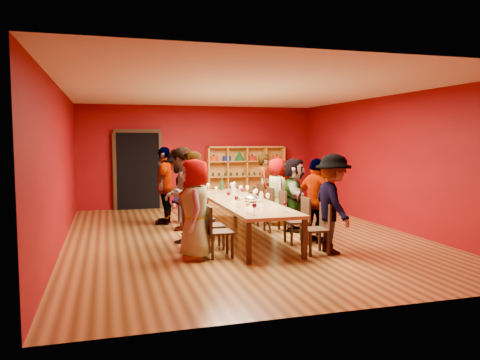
{
  "coord_description": "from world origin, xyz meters",
  "views": [
    {
      "loc": [
        -2.67,
        -9.28,
        2.01
      ],
      "look_at": [
        0.05,
        0.22,
        1.15
      ],
      "focal_mm": 35.0,
      "sensor_mm": 36.0,
      "label": 1
    }
  ],
  "objects_px": {
    "chair_person_left_4": "(183,203)",
    "person_left_4": "(165,186)",
    "chair_person_left_2": "(200,216)",
    "person_right_2": "(294,194)",
    "person_left_2": "(180,195)",
    "chair_person_right_4": "(255,200)",
    "shelving_unit": "(245,173)",
    "chair_person_right_1": "(300,218)",
    "tasting_table": "(241,202)",
    "person_right_1": "(316,201)",
    "chair_person_left_1": "(208,222)",
    "person_right_3": "(277,191)",
    "person_right_4": "(265,186)",
    "chair_person_left_3": "(189,207)",
    "person_right_0": "(333,204)",
    "chair_person_left_0": "(215,229)",
    "person_left_1": "(190,201)",
    "chair_person_right_2": "(278,209)",
    "wine_bottle": "(222,185)",
    "spittoon_bowl": "(251,199)",
    "person_left_3": "(178,191)",
    "chair_person_right_0": "(320,226)",
    "person_left_0": "(195,209)",
    "chair_person_right_3": "(266,204)"
  },
  "relations": [
    {
      "from": "chair_person_left_4",
      "to": "person_left_4",
      "type": "height_order",
      "value": "person_left_4"
    },
    {
      "from": "chair_person_left_2",
      "to": "person_right_2",
      "type": "relative_size",
      "value": 0.55
    },
    {
      "from": "person_left_2",
      "to": "chair_person_right_4",
      "type": "distance_m",
      "value": 3.01
    },
    {
      "from": "shelving_unit",
      "to": "chair_person_right_1",
      "type": "distance_m",
      "value": 5.39
    },
    {
      "from": "person_right_2",
      "to": "chair_person_left_4",
      "type": "bearing_deg",
      "value": 78.33
    },
    {
      "from": "tasting_table",
      "to": "chair_person_right_4",
      "type": "bearing_deg",
      "value": 63.34
    },
    {
      "from": "tasting_table",
      "to": "chair_person_right_1",
      "type": "bearing_deg",
      "value": -48.39
    },
    {
      "from": "chair_person_left_4",
      "to": "person_right_1",
      "type": "relative_size",
      "value": 0.54
    },
    {
      "from": "chair_person_left_1",
      "to": "person_right_3",
      "type": "distance_m",
      "value": 2.91
    },
    {
      "from": "chair_person_left_4",
      "to": "person_right_4",
      "type": "bearing_deg",
      "value": 0.09
    },
    {
      "from": "chair_person_left_3",
      "to": "person_right_4",
      "type": "relative_size",
      "value": 0.54
    },
    {
      "from": "person_right_0",
      "to": "chair_person_right_4",
      "type": "relative_size",
      "value": 1.98
    },
    {
      "from": "chair_person_left_0",
      "to": "person_left_1",
      "type": "height_order",
      "value": "person_left_1"
    },
    {
      "from": "chair_person_right_2",
      "to": "person_right_2",
      "type": "xyz_separation_m",
      "value": [
        0.38,
        0.0,
        0.31
      ]
    },
    {
      "from": "chair_person_right_2",
      "to": "tasting_table",
      "type": "bearing_deg",
      "value": -167.21
    },
    {
      "from": "shelving_unit",
      "to": "wine_bottle",
      "type": "xyz_separation_m",
      "value": [
        -1.33,
        -2.4,
        -0.1
      ]
    },
    {
      "from": "chair_person_right_1",
      "to": "wine_bottle",
      "type": "height_order",
      "value": "wine_bottle"
    },
    {
      "from": "tasting_table",
      "to": "chair_person_left_2",
      "type": "distance_m",
      "value": 0.95
    },
    {
      "from": "person_right_2",
      "to": "spittoon_bowl",
      "type": "distance_m",
      "value": 1.3
    },
    {
      "from": "chair_person_left_0",
      "to": "person_left_3",
      "type": "bearing_deg",
      "value": 95.38
    },
    {
      "from": "person_right_3",
      "to": "person_right_1",
      "type": "bearing_deg",
      "value": -171.76
    },
    {
      "from": "chair_person_left_4",
      "to": "chair_person_right_1",
      "type": "xyz_separation_m",
      "value": [
        1.82,
        -2.83,
        0.0
      ]
    },
    {
      "from": "tasting_table",
      "to": "spittoon_bowl",
      "type": "distance_m",
      "value": 0.39
    },
    {
      "from": "chair_person_right_0",
      "to": "chair_person_right_4",
      "type": "distance_m",
      "value": 3.68
    },
    {
      "from": "person_right_2",
      "to": "chair_person_left_2",
      "type": "bearing_deg",
      "value": 124.98
    },
    {
      "from": "chair_person_right_1",
      "to": "spittoon_bowl",
      "type": "relative_size",
      "value": 3.11
    },
    {
      "from": "person_left_4",
      "to": "person_left_0",
      "type": "bearing_deg",
      "value": 20.44
    },
    {
      "from": "chair_person_left_0",
      "to": "chair_person_right_1",
      "type": "height_order",
      "value": "same"
    },
    {
      "from": "chair_person_left_1",
      "to": "chair_person_right_2",
      "type": "xyz_separation_m",
      "value": [
        1.82,
        1.2,
        0.0
      ]
    },
    {
      "from": "tasting_table",
      "to": "person_left_4",
      "type": "height_order",
      "value": "person_left_4"
    },
    {
      "from": "chair_person_left_2",
      "to": "chair_person_left_3",
      "type": "height_order",
      "value": "same"
    },
    {
      "from": "chair_person_right_2",
      "to": "person_left_4",
      "type": "bearing_deg",
      "value": 144.58
    },
    {
      "from": "chair_person_left_2",
      "to": "person_right_3",
      "type": "bearing_deg",
      "value": 30.0
    },
    {
      "from": "shelving_unit",
      "to": "person_right_3",
      "type": "relative_size",
      "value": 1.53
    },
    {
      "from": "person_left_2",
      "to": "wine_bottle",
      "type": "height_order",
      "value": "person_left_2"
    },
    {
      "from": "chair_person_left_0",
      "to": "shelving_unit",
      "type": "bearing_deg",
      "value": 68.72
    },
    {
      "from": "person_right_1",
      "to": "chair_person_right_0",
      "type": "bearing_deg",
      "value": 133.98
    },
    {
      "from": "chair_person_right_0",
      "to": "chair_person_left_0",
      "type": "bearing_deg",
      "value": 171.88
    },
    {
      "from": "person_left_3",
      "to": "person_right_3",
      "type": "distance_m",
      "value": 2.34
    },
    {
      "from": "chair_person_left_4",
      "to": "person_right_2",
      "type": "relative_size",
      "value": 0.55
    },
    {
      "from": "person_left_1",
      "to": "person_right_3",
      "type": "distance_m",
      "value": 3.14
    },
    {
      "from": "person_left_0",
      "to": "chair_person_left_3",
      "type": "bearing_deg",
      "value": 178.29
    },
    {
      "from": "spittoon_bowl",
      "to": "chair_person_right_3",
      "type": "bearing_deg",
      "value": 59.74
    },
    {
      "from": "tasting_table",
      "to": "person_right_3",
      "type": "height_order",
      "value": "person_right_3"
    },
    {
      "from": "chair_person_right_1",
      "to": "chair_person_right_3",
      "type": "distance_m",
      "value": 2.03
    },
    {
      "from": "chair_person_left_1",
      "to": "chair_person_right_4",
      "type": "distance_m",
      "value": 3.34
    },
    {
      "from": "tasting_table",
      "to": "chair_person_left_2",
      "type": "relative_size",
      "value": 5.06
    },
    {
      "from": "shelving_unit",
      "to": "wine_bottle",
      "type": "distance_m",
      "value": 2.74
    },
    {
      "from": "chair_person_right_0",
      "to": "chair_person_right_4",
      "type": "relative_size",
      "value": 1.0
    },
    {
      "from": "person_left_4",
      "to": "chair_person_right_0",
      "type": "xyz_separation_m",
      "value": [
        2.25,
        -3.67,
        -0.42
      ]
    }
  ]
}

